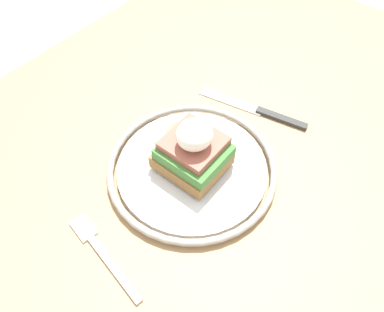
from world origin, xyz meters
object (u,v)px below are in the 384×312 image
object	(u,v)px
fork	(102,253)
plate	(192,167)
knife	(260,111)
sandwich	(193,150)

from	to	relation	value
fork	plate	bearing A→B (deg)	-2.86
fork	knife	distance (m)	0.33
plate	sandwich	distance (m)	0.04
sandwich	fork	xyz separation A→B (m)	(-0.17, 0.01, -0.05)
plate	sandwich	bearing A→B (deg)	-32.51
fork	knife	size ratio (longest dim) A/B	0.76
sandwich	fork	distance (m)	0.18
sandwich	knife	size ratio (longest dim) A/B	0.63
sandwich	knife	bearing A→B (deg)	-4.83
plate	knife	bearing A→B (deg)	-5.09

